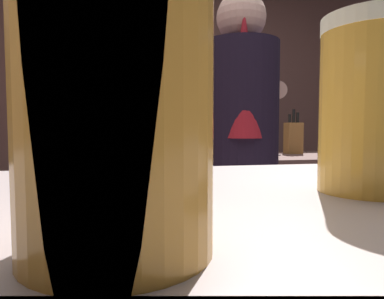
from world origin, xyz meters
The scene contains 12 objects.
wall_back centered at (0.00, 2.20, 1.35)m, with size 5.20×0.10×2.70m, color brown.
prep_counter centered at (0.35, 0.71, 0.46)m, with size 2.10×0.60×0.91m, color brown.
back_shelf centered at (0.15, 1.92, 0.58)m, with size 0.90×0.36×1.16m, color #313737.
bartender centered at (0.20, 0.25, 0.97)m, with size 0.48×0.54×1.68m.
knife_block centered at (0.76, 0.82, 1.02)m, with size 0.10×0.08×0.29m.
mixing_bowl centered at (-0.33, 0.64, 0.94)m, with size 0.21×0.21×0.06m, color teal.
chefs_knife centered at (0.48, 0.66, 0.92)m, with size 0.24×0.03×0.01m, color silver.
pint_glass_near centered at (-0.32, -1.07, 1.09)m, with size 0.08×0.08×0.12m.
pint_glass_far centered at (-0.13, -0.98, 1.10)m, with size 0.08×0.08×0.13m.
bottle_olive_oil centered at (-0.05, 1.87, 1.24)m, with size 0.08×0.08×0.23m.
bottle_hot_sauce centered at (0.28, 1.98, 1.25)m, with size 0.07×0.07×0.24m.
bottle_vinegar centered at (0.50, 1.89, 1.24)m, with size 0.06×0.06×0.21m.
Camera 1 is at (-0.31, -1.20, 1.08)m, focal length 31.80 mm.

